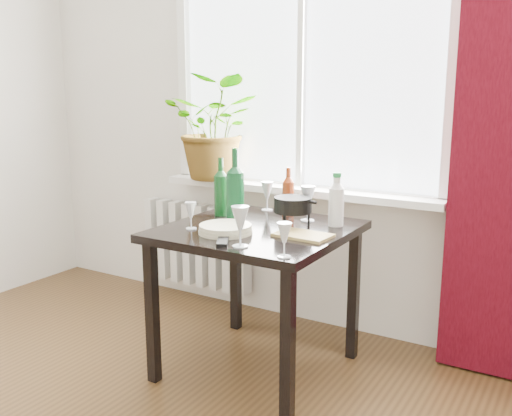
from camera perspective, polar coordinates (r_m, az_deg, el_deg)
The scene contains 18 objects.
window at distance 3.32m, azimuth 4.77°, elevation 15.34°, with size 1.72×0.08×1.62m.
windowsill at distance 3.30m, azimuth 4.00°, elevation 1.86°, with size 1.72×0.20×0.04m.
radiator at distance 3.81m, azimuth -5.99°, elevation -3.66°, with size 0.80×0.10×0.55m.
table at distance 2.78m, azimuth 0.13°, elevation -3.77°, with size 0.85×0.85×0.74m.
potted_plant at distance 3.52m, azimuth -4.01°, elevation 8.05°, with size 0.57×0.50×0.64m, color #376D1D.
wine_bottle_left at distance 3.00m, azimuth -3.53°, elevation 2.18°, with size 0.07×0.07×0.31m, color #0C3F15, non-canonical shape.
wine_bottle_right at distance 2.81m, azimuth -2.09°, elevation 2.29°, with size 0.09×0.09×0.38m, color #0B3C1B, non-canonical shape.
bottle_amber at distance 2.99m, azimuth 3.24°, elevation 1.71°, with size 0.06×0.06×0.26m, color maroon, non-canonical shape.
cleaning_bottle at distance 2.78m, azimuth 8.04°, elevation 0.84°, with size 0.07×0.07×0.26m, color white, non-canonical shape.
wineglass_front_right at distance 2.40m, azimuth -1.59°, elevation -1.84°, with size 0.08×0.08×0.18m, color silver, non-canonical shape.
wineglass_far_right at distance 2.25m, azimuth 2.85°, elevation -3.19°, with size 0.06×0.06×0.14m, color white, non-canonical shape.
wineglass_back_center at distance 2.87m, azimuth 5.20°, elevation 0.49°, with size 0.08×0.08×0.19m, color silver, non-canonical shape.
wineglass_back_left at distance 3.11m, azimuth 1.12°, elevation 1.22°, with size 0.07×0.07×0.16m, color silver, non-canonical shape.
wineglass_front_left at distance 2.72m, azimuth -6.52°, elevation -0.75°, with size 0.06×0.06×0.13m, color silver, non-canonical shape.
plate_stack at distance 2.64m, azimuth -3.07°, elevation -2.10°, with size 0.25×0.25×0.04m, color beige.
fondue_pot at distance 2.77m, azimuth 3.70°, elevation -0.36°, with size 0.21×0.18×0.14m, color black, non-canonical shape.
tv_remote at distance 2.48m, azimuth -3.34°, elevation -3.33°, with size 0.05×0.16×0.02m, color black.
cutting_board at distance 2.59m, azimuth 4.73°, elevation -2.72°, with size 0.25×0.16×0.01m, color tan.
Camera 1 is at (1.48, -0.75, 1.40)m, focal length 40.00 mm.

